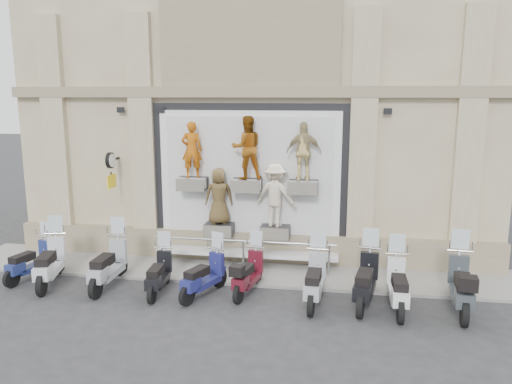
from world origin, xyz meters
The scene contains 16 objects.
ground centered at (0.00, 0.00, 0.00)m, with size 90.00×90.00×0.00m, color #2D2D30.
sidewalk centered at (0.00, 2.10, 0.04)m, with size 16.00×2.20×0.08m, color #989590.
building centered at (0.00, 7.00, 6.00)m, with size 14.00×8.60×12.00m, color beige, non-canonical shape.
shop_vitrine centered at (0.10, 2.75, 2.38)m, with size 5.60×0.92×4.30m.
guard_rail centered at (0.00, 2.00, 0.47)m, with size 5.06×0.10×0.93m, color #9EA0A5, non-canonical shape.
clock_sign_bracket centered at (-3.90, 2.47, 2.80)m, with size 0.10×0.80×1.02m.
scooter_a centered at (-5.42, 0.64, 0.71)m, with size 0.51×1.74×1.42m, color navy, non-canonical shape.
scooter_b centered at (-4.70, 0.38, 0.83)m, with size 0.60×2.04×1.66m, color silver, non-canonical shape.
scooter_c centered at (-3.15, 0.46, 0.83)m, with size 0.59×2.04×1.66m, color #92979E, non-canonical shape.
scooter_d centered at (-1.77, 0.29, 0.70)m, with size 0.50×1.73×1.41m, color black, non-canonical shape.
scooter_e centered at (-0.64, 0.29, 0.73)m, with size 0.52×1.79×1.45m, color navy, non-canonical shape.
scooter_f centered at (0.38, 0.62, 0.72)m, with size 0.51×1.76×1.43m, color #4C0D18, non-canonical shape.
scooter_g centered at (2.01, 0.29, 0.80)m, with size 0.57×1.97×1.60m, color #9C9CA2, non-canonical shape.
scooter_h centered at (3.17, 0.40, 0.83)m, with size 0.60×2.04×1.66m, color black, non-canonical shape.
scooter_i centered at (3.87, 0.24, 0.79)m, with size 0.57×1.96×1.59m, color silver, non-canonical shape.
scooter_j centered at (5.25, 0.37, 0.86)m, with size 0.62×2.11×1.72m, color #32393D, non-canonical shape.
Camera 1 is at (2.42, -10.70, 4.80)m, focal length 35.00 mm.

